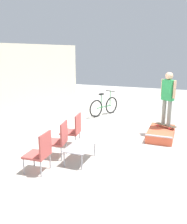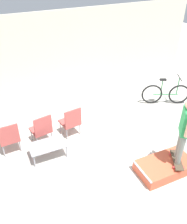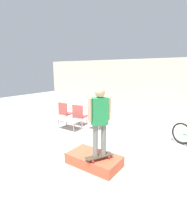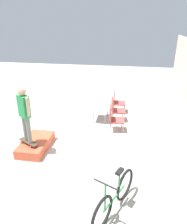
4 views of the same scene
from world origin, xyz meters
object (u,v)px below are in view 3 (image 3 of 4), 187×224
skateboard_on_ramp (99,156)px  person_skater (100,117)px  patio_chair_center (79,114)px  skate_ramp_box (94,160)px  patio_chair_right (95,118)px  patio_chair_left (65,112)px  coffee_table (70,121)px

skateboard_on_ramp → person_skater: person_skater is taller
patio_chair_center → skate_ramp_box: bearing=126.6°
patio_chair_center → patio_chair_right: same height
patio_chair_right → patio_chair_left: bearing=-7.9°
skateboard_on_ramp → patio_chair_center: (-2.74, 2.45, 0.15)m
coffee_table → patio_chair_right: 1.09m
skate_ramp_box → patio_chair_center: 3.45m
person_skater → coffee_table: 3.47m
person_skater → patio_chair_right: (-1.86, 2.45, -0.88)m
skate_ramp_box → coffee_table: size_ratio=1.48×
skate_ramp_box → patio_chair_right: 2.87m
skate_ramp_box → skateboard_on_ramp: skateboard_on_ramp is taller
skateboard_on_ramp → patio_chair_left: size_ratio=0.76×
patio_chair_center → patio_chair_right: size_ratio=1.00×
coffee_table → patio_chair_right: bearing=34.2°
person_skater → patio_chair_center: (-2.74, 2.45, -0.88)m
skate_ramp_box → coffee_table: 3.06m
skateboard_on_ramp → patio_chair_right: (-1.86, 2.45, 0.15)m
skateboard_on_ramp → patio_chair_center: 3.68m
skate_ramp_box → patio_chair_center: size_ratio=1.47×
skate_ramp_box → patio_chair_left: bearing=145.3°
skate_ramp_box → skateboard_on_ramp: (0.25, -0.11, 0.23)m
coffee_table → patio_chair_left: 1.08m
coffee_table → patio_chair_right: size_ratio=1.00×
skate_ramp_box → person_skater: bearing=-23.3°
patio_chair_left → patio_chair_center: (0.89, 0.00, 0.00)m
skate_ramp_box → patio_chair_right: patio_chair_right is taller
patio_chair_left → patio_chair_right: 1.77m
skateboard_on_ramp → coffee_table: 3.32m
skateboard_on_ramp → person_skater: size_ratio=0.43×
coffee_table → patio_chair_left: bearing=145.2°
coffee_table → patio_chair_left: patio_chair_left is taller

